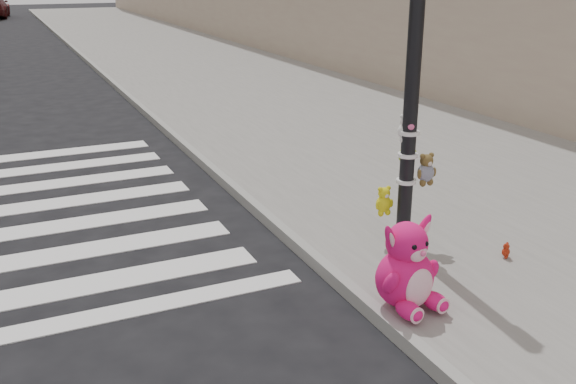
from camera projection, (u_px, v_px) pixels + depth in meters
name	position (u px, v px, depth m)	size (l,w,h in m)	color
sidewalk_near	(293.00, 102.00, 15.34)	(7.00, 80.00, 0.14)	slate
curb_edge	(149.00, 115.00, 14.00)	(0.12, 80.00, 0.15)	gray
signal_pole	(412.00, 95.00, 6.79)	(0.66, 0.49, 4.00)	black
pink_bunny	(407.00, 271.00, 5.86)	(0.63, 0.71, 0.88)	#EF146F
red_teddy	(506.00, 250.00, 6.94)	(0.12, 0.08, 0.17)	#A72610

